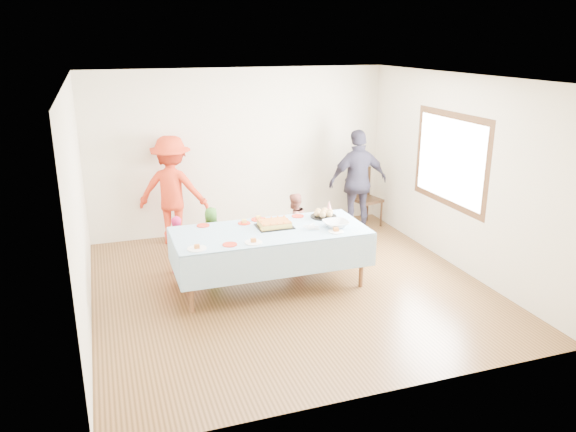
{
  "coord_description": "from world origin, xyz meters",
  "views": [
    {
      "loc": [
        -2.22,
        -6.45,
        3.16
      ],
      "look_at": [
        0.08,
        0.3,
        0.88
      ],
      "focal_mm": 35.0,
      "sensor_mm": 36.0,
      "label": 1
    }
  ],
  "objects_px": {
    "birthday_cake": "(274,224)",
    "adult_left": "(173,190)",
    "party_table": "(270,234)",
    "dining_chair": "(364,194)"
  },
  "relations": [
    {
      "from": "party_table",
      "to": "dining_chair",
      "type": "distance_m",
      "value": 3.02
    },
    {
      "from": "birthday_cake",
      "to": "adult_left",
      "type": "distance_m",
      "value": 2.25
    },
    {
      "from": "party_table",
      "to": "birthday_cake",
      "type": "bearing_deg",
      "value": 48.36
    },
    {
      "from": "party_table",
      "to": "dining_chair",
      "type": "bearing_deg",
      "value": 40.11
    },
    {
      "from": "party_table",
      "to": "adult_left",
      "type": "relative_size",
      "value": 1.45
    },
    {
      "from": "party_table",
      "to": "adult_left",
      "type": "xyz_separation_m",
      "value": [
        -0.96,
        2.09,
        0.14
      ]
    },
    {
      "from": "birthday_cake",
      "to": "adult_left",
      "type": "bearing_deg",
      "value": 117.88
    },
    {
      "from": "dining_chair",
      "to": "party_table",
      "type": "bearing_deg",
      "value": -153.76
    },
    {
      "from": "birthday_cake",
      "to": "adult_left",
      "type": "xyz_separation_m",
      "value": [
        -1.05,
        1.99,
        0.04
      ]
    },
    {
      "from": "party_table",
      "to": "birthday_cake",
      "type": "height_order",
      "value": "birthday_cake"
    }
  ]
}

